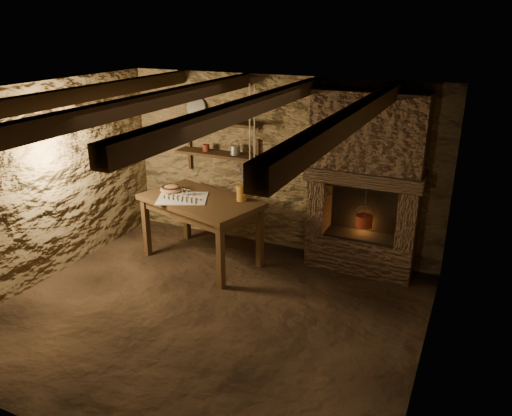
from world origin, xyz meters
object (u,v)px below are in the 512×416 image
at_px(work_table, 202,228).
at_px(wooden_bowl, 171,189).
at_px(stoneware_jug, 242,185).
at_px(red_pot, 364,220).
at_px(iron_stockpot, 221,115).

bearing_deg(work_table, wooden_bowl, -173.24).
xyz_separation_m(work_table, stoneware_jug, (0.52, 0.16, 0.61)).
bearing_deg(stoneware_jug, work_table, -161.37).
bearing_deg(red_pot, iron_stockpot, 176.68).
xyz_separation_m(stoneware_jug, wooden_bowl, (-1.02, -0.09, -0.17)).
height_order(stoneware_jug, iron_stockpot, iron_stockpot).
xyz_separation_m(iron_stockpot, red_pot, (2.07, -0.12, -1.15)).
bearing_deg(iron_stockpot, red_pot, -3.32).
xyz_separation_m(wooden_bowl, iron_stockpot, (0.43, 0.66, 0.93)).
height_order(work_table, iron_stockpot, iron_stockpot).
relative_size(stoneware_jug, red_pot, 0.87).
height_order(work_table, wooden_bowl, wooden_bowl).
height_order(stoneware_jug, wooden_bowl, stoneware_jug).
distance_m(work_table, red_pot, 2.11).
relative_size(work_table, stoneware_jug, 3.68).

